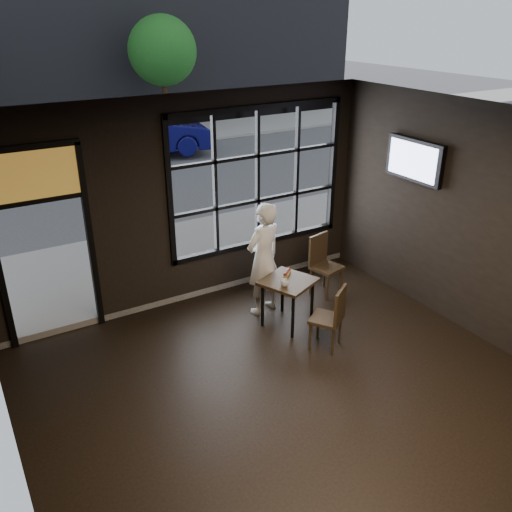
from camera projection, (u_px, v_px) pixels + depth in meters
floor at (326, 429)px, 6.01m from camera, size 6.00×7.00×0.02m
ceiling at (346, 140)px, 4.67m from camera, size 6.00×7.00×0.02m
wall_left at (10, 407)px, 3.95m from camera, size 0.04×7.00×3.20m
window_frame at (257, 178)px, 8.55m from camera, size 3.06×0.12×2.28m
stained_transom at (32, 174)px, 6.79m from camera, size 1.20×0.06×0.70m
street_asphalt at (5, 110)px, 24.76m from camera, size 60.00×41.00×0.04m
cafe_table at (287, 302)px, 7.86m from camera, size 0.88×0.88×0.72m
chair_near at (326, 317)px, 7.30m from camera, size 0.55×0.55×0.92m
chair_window at (327, 266)px, 8.67m from camera, size 0.51×0.51×0.99m
man at (263, 259)px, 8.00m from camera, size 0.72×0.57×1.75m
hotdog at (287, 273)px, 7.85m from camera, size 0.21×0.19×0.06m
cup at (285, 283)px, 7.53m from camera, size 0.17×0.17×0.10m
tv at (415, 160)px, 7.93m from camera, size 0.12×1.06×0.62m
navy_car at (144, 133)px, 16.51m from camera, size 4.30×2.12×1.35m
tree_right at (162, 51)px, 18.88m from camera, size 2.40×2.40×4.09m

